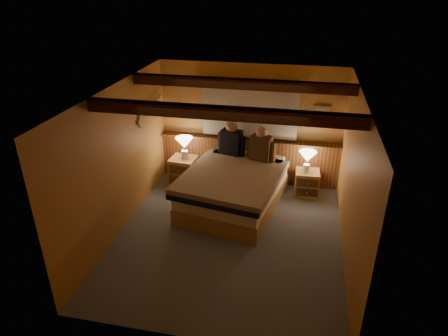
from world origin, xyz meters
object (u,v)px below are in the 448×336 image
(nightstand_right, at_px, (307,183))
(person_right, at_px, (261,147))
(person_left, at_px, (232,141))
(lamp_left, at_px, (184,144))
(duffel_bag, at_px, (195,180))
(bed, at_px, (234,189))
(lamp_right, at_px, (307,158))
(nightstand_left, at_px, (184,171))

(nightstand_right, xyz_separation_m, person_right, (-0.90, -0.11, 0.73))
(person_left, bearing_deg, lamp_left, -159.31)
(person_left, xyz_separation_m, duffel_bag, (-0.71, -0.20, -0.84))
(nightstand_right, distance_m, lamp_left, 2.50)
(bed, height_order, lamp_right, lamp_right)
(lamp_right, xyz_separation_m, duffel_bag, (-2.16, -0.12, -0.65))
(lamp_right, xyz_separation_m, person_left, (-1.46, 0.07, 0.20))
(person_left, bearing_deg, duffel_bag, -148.85)
(lamp_left, distance_m, duffel_bag, 0.77)
(nightstand_right, distance_m, duffel_bag, 2.21)
(nightstand_left, height_order, lamp_left, lamp_left)
(person_right, bearing_deg, nightstand_left, -169.45)
(lamp_right, distance_m, duffel_bag, 2.26)
(bed, bearing_deg, lamp_left, 158.36)
(nightstand_left, bearing_deg, lamp_right, 4.78)
(nightstand_right, bearing_deg, duffel_bag, -179.49)
(nightstand_right, bearing_deg, bed, -154.33)
(nightstand_right, distance_m, person_right, 1.17)
(nightstand_left, xyz_separation_m, nightstand_right, (2.47, 0.03, -0.03))
(lamp_left, bearing_deg, person_left, 5.11)
(bed, relative_size, nightstand_right, 4.72)
(nightstand_right, bearing_deg, nightstand_left, 177.21)
(lamp_left, height_order, person_left, person_left)
(person_right, relative_size, duffel_bag, 1.32)
(lamp_left, distance_m, lamp_right, 2.39)
(bed, bearing_deg, nightstand_left, 158.99)
(nightstand_right, relative_size, person_left, 0.70)
(nightstand_left, bearing_deg, lamp_left, -8.31)
(nightstand_right, height_order, person_left, person_left)
(bed, bearing_deg, person_right, 66.48)
(bed, height_order, lamp_left, lamp_left)
(person_right, xyz_separation_m, duffel_bag, (-1.30, -0.04, -0.84))
(bed, bearing_deg, lamp_right, 38.75)
(nightstand_left, relative_size, person_right, 0.81)
(nightstand_left, xyz_separation_m, person_right, (1.57, -0.09, 0.70))
(lamp_right, bearing_deg, nightstand_right, 40.05)
(lamp_left, xyz_separation_m, duffel_bag, (0.22, -0.11, -0.73))
(nightstand_right, height_order, duffel_bag, nightstand_right)
(bed, distance_m, nightstand_left, 1.36)
(lamp_right, height_order, person_left, person_left)
(nightstand_left, height_order, person_left, person_left)
(lamp_left, relative_size, duffel_bag, 0.87)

